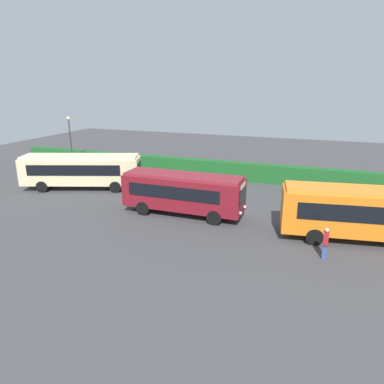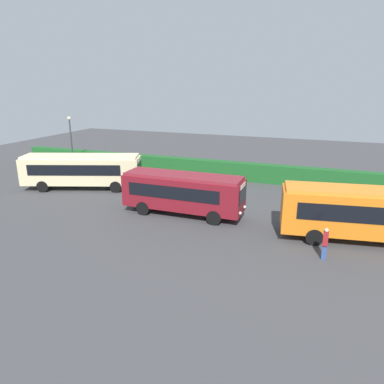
# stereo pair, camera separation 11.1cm
# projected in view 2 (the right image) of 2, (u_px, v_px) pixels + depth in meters

# --- Properties ---
(ground_plane) EXTENTS (78.57, 78.57, 0.00)m
(ground_plane) POSITION_uv_depth(u_px,v_px,m) (213.00, 212.00, 25.97)
(ground_plane) COLOR #424244
(bus_cream) EXTENTS (10.44, 5.75, 3.04)m
(bus_cream) POSITION_uv_depth(u_px,v_px,m) (82.00, 169.00, 31.31)
(bus_cream) COLOR beige
(bus_cream) RESTS_ON ground_plane
(bus_maroon) EXTENTS (8.70, 2.43, 2.97)m
(bus_maroon) POSITION_uv_depth(u_px,v_px,m) (183.00, 192.00, 25.04)
(bus_maroon) COLOR maroon
(bus_maroon) RESTS_ON ground_plane
(bus_orange) EXTENTS (10.36, 3.94, 3.23)m
(bus_orange) POSITION_uv_depth(u_px,v_px,m) (371.00, 212.00, 20.62)
(bus_orange) COLOR orange
(bus_orange) RESTS_ON ground_plane
(person_left) EXTENTS (0.29, 0.50, 1.87)m
(person_left) POSITION_uv_depth(u_px,v_px,m) (326.00, 208.00, 23.93)
(person_left) COLOR olive
(person_left) RESTS_ON ground_plane
(person_center) EXTENTS (0.26, 0.45, 1.77)m
(person_center) POSITION_uv_depth(u_px,v_px,m) (325.00, 243.00, 18.86)
(person_center) COLOR #334C8C
(person_center) RESTS_ON ground_plane
(person_right) EXTENTS (0.46, 0.43, 1.75)m
(person_right) POSITION_uv_depth(u_px,v_px,m) (340.00, 209.00, 23.95)
(person_right) COLOR #334C8C
(person_right) RESTS_ON ground_plane
(hedge_row) EXTENTS (51.28, 1.06, 1.71)m
(hedge_row) POSITION_uv_depth(u_px,v_px,m) (243.00, 172.00, 34.36)
(hedge_row) COLOR #1D5A24
(hedge_row) RESTS_ON ground_plane
(lamppost) EXTENTS (0.36, 0.36, 5.84)m
(lamppost) POSITION_uv_depth(u_px,v_px,m) (71.00, 138.00, 36.36)
(lamppost) COLOR #38383D
(lamppost) RESTS_ON ground_plane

